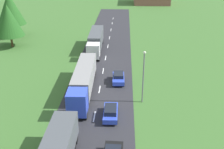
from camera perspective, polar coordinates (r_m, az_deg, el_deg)
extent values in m
cube|color=#2B2B30|center=(35.13, -3.67, -8.64)|extent=(10.00, 140.00, 0.06)
cube|color=white|center=(34.97, -3.70, -8.74)|extent=(0.16, 2.40, 0.01)
cube|color=white|center=(41.40, -2.61, -3.11)|extent=(0.16, 2.40, 0.01)
cube|color=white|center=(47.69, -1.86, 0.76)|extent=(0.16, 2.40, 0.01)
cube|color=white|center=(53.50, -1.35, 3.44)|extent=(0.16, 2.40, 0.01)
cube|color=white|center=(60.37, -0.87, 5.91)|extent=(0.16, 2.40, 0.01)
cube|color=white|center=(66.55, -0.53, 7.67)|extent=(0.16, 2.40, 0.01)
cube|color=white|center=(73.51, -0.21, 9.28)|extent=(0.16, 2.40, 0.01)
cube|color=white|center=(80.62, 0.06, 10.63)|extent=(0.16, 2.40, 0.01)
cube|color=white|center=(86.64, 0.25, 11.60)|extent=(0.16, 2.40, 0.01)
cylinder|color=black|center=(29.55, -8.00, -14.84)|extent=(0.36, 1.00, 1.00)
cylinder|color=black|center=(29.97, -12.09, -14.56)|extent=(0.36, 1.00, 1.00)
cylinder|color=black|center=(30.65, -7.54, -13.17)|extent=(0.36, 1.00, 1.00)
cylinder|color=black|center=(31.06, -11.47, -12.93)|extent=(0.36, 1.00, 1.00)
cube|color=blue|center=(34.27, -7.24, -5.76)|extent=(2.50, 2.71, 2.98)
cube|color=black|center=(32.92, -7.60, -6.05)|extent=(2.10, 0.14, 1.31)
cube|color=gray|center=(40.94, -5.75, -0.16)|extent=(2.75, 12.03, 2.75)
cube|color=black|center=(41.61, -5.66, -2.14)|extent=(1.14, 11.40, 0.24)
cylinder|color=black|center=(34.34, -5.51, -8.50)|extent=(0.37, 1.01, 1.00)
cylinder|color=black|center=(34.65, -9.00, -8.39)|extent=(0.37, 1.01, 1.00)
cylinder|color=black|center=(44.77, -3.79, -0.23)|extent=(0.37, 1.01, 1.00)
cylinder|color=black|center=(45.01, -6.45, -0.20)|extent=(0.37, 1.01, 1.00)
cylinder|color=black|center=(46.08, -3.63, 0.52)|extent=(0.37, 1.01, 1.00)
cylinder|color=black|center=(46.31, -6.22, 0.54)|extent=(0.37, 1.01, 1.00)
cube|color=white|center=(52.16, -3.93, 4.98)|extent=(2.49, 2.67, 2.69)
cube|color=black|center=(50.82, -4.07, 5.03)|extent=(2.10, 0.14, 1.18)
cube|color=#4C5156|center=(58.52, -3.32, 7.59)|extent=(2.69, 10.43, 2.94)
cube|color=black|center=(59.02, -3.28, 6.04)|extent=(1.08, 9.88, 0.24)
cylinder|color=black|center=(51.91, -2.80, 3.34)|extent=(0.37, 1.01, 1.00)
cylinder|color=black|center=(52.11, -5.10, 3.35)|extent=(0.37, 1.01, 1.00)
cylinder|color=black|center=(61.93, -2.07, 6.85)|extent=(0.37, 1.01, 1.00)
cylinder|color=black|center=(62.09, -4.02, 6.86)|extent=(0.37, 1.01, 1.00)
cylinder|color=black|center=(63.11, -2.00, 7.19)|extent=(0.37, 1.01, 1.00)
cylinder|color=black|center=(63.28, -3.92, 7.20)|extent=(0.37, 1.01, 1.00)
cube|color=blue|center=(34.46, -0.29, -7.99)|extent=(1.80, 4.26, 0.63)
cube|color=black|center=(33.96, -0.30, -7.32)|extent=(1.50, 2.39, 0.58)
cylinder|color=black|center=(35.89, -1.44, -7.16)|extent=(0.23, 0.64, 0.64)
cylinder|color=black|center=(35.83, 1.06, -7.20)|extent=(0.23, 0.64, 0.64)
cylinder|color=black|center=(33.46, -1.74, -9.73)|extent=(0.23, 0.64, 0.64)
cylinder|color=black|center=(33.41, 0.97, -9.79)|extent=(0.23, 0.64, 0.64)
cube|color=blue|center=(43.28, 1.35, -0.86)|extent=(1.96, 4.11, 0.65)
cube|color=black|center=(43.22, 1.35, -0.04)|extent=(1.61, 2.32, 0.52)
cylinder|color=black|center=(42.20, 2.46, -2.06)|extent=(0.24, 0.65, 0.64)
cylinder|color=black|center=(42.18, 0.25, -2.05)|extent=(0.24, 0.65, 0.64)
cylinder|color=black|center=(44.69, 2.37, -0.50)|extent=(0.24, 0.65, 0.64)
cylinder|color=black|center=(44.67, 0.29, -0.48)|extent=(0.24, 0.65, 0.64)
cylinder|color=slate|center=(36.78, 6.51, -0.85)|extent=(0.18, 0.18, 7.14)
sphere|color=silver|center=(35.39, 6.79, 4.56)|extent=(0.36, 0.36, 0.36)
cylinder|color=#513823|center=(63.76, -20.14, 6.53)|extent=(0.45, 0.45, 2.49)
cone|color=#23561E|center=(62.64, -20.74, 10.49)|extent=(6.01, 6.01, 6.61)
cylinder|color=#513823|center=(71.42, -19.85, 8.63)|extent=(0.44, 0.44, 3.11)
cone|color=#23561E|center=(70.32, -20.47, 12.74)|extent=(6.72, 6.72, 7.39)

